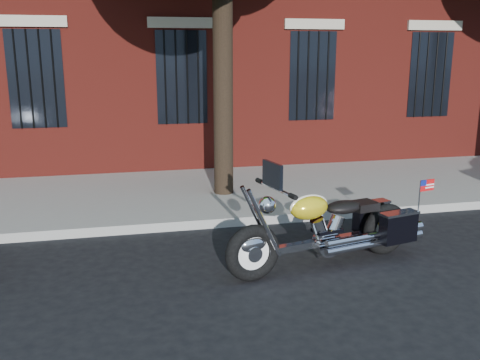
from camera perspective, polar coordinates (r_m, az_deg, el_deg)
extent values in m
plane|color=black|center=(7.41, -1.27, -8.37)|extent=(120.00, 120.00, 0.00)
cube|color=gray|center=(8.66, -3.08, -4.56)|extent=(40.00, 0.16, 0.15)
cube|color=gray|center=(10.44, -4.80, -1.39)|extent=(40.00, 3.60, 0.15)
cube|color=black|center=(11.93, -6.26, 10.81)|extent=(1.10, 0.14, 2.00)
cube|color=#B2A893|center=(11.90, -6.39, 16.33)|extent=(1.40, 0.20, 0.22)
cylinder|color=black|center=(11.85, -6.21, 10.79)|extent=(0.04, 0.04, 2.00)
cylinder|color=black|center=(9.81, -1.84, 12.03)|extent=(0.36, 0.36, 5.00)
torus|color=black|center=(6.59, 1.36, -7.78)|extent=(0.75, 0.32, 0.73)
torus|color=black|center=(7.70, 15.26, -5.08)|extent=(0.75, 0.32, 0.73)
cylinder|color=white|center=(6.59, 1.36, -7.78)|extent=(0.54, 0.19, 0.54)
cylinder|color=white|center=(7.70, 15.26, -5.08)|extent=(0.54, 0.19, 0.54)
ellipsoid|color=white|center=(6.55, 1.36, -6.90)|extent=(0.40, 0.22, 0.21)
ellipsoid|color=yellow|center=(7.66, 15.32, -4.16)|extent=(0.41, 0.23, 0.21)
cube|color=white|center=(7.10, 8.86, -6.54)|extent=(1.61, 0.47, 0.09)
cylinder|color=white|center=(7.13, 9.22, -6.63)|extent=(0.38, 0.27, 0.35)
cylinder|color=white|center=(7.30, 13.64, -6.29)|extent=(1.35, 0.40, 0.10)
ellipsoid|color=yellow|center=(6.81, 7.35, -2.92)|extent=(0.59, 0.42, 0.31)
ellipsoid|color=black|center=(7.13, 11.01, -2.85)|extent=(0.58, 0.42, 0.17)
cube|color=black|center=(7.84, 13.79, -3.72)|extent=(0.55, 0.29, 0.41)
cube|color=black|center=(7.44, 16.54, -4.85)|extent=(0.55, 0.29, 0.41)
cylinder|color=white|center=(6.49, 3.80, -0.89)|extent=(0.23, 0.83, 0.04)
sphere|color=white|center=(6.49, 2.93, -2.67)|extent=(0.26, 0.26, 0.22)
cube|color=black|center=(6.42, 3.48, 0.57)|extent=(0.14, 0.43, 0.30)
cube|color=red|center=(7.53, 19.32, -0.53)|extent=(0.24, 0.07, 0.15)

